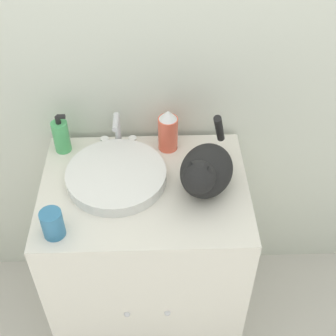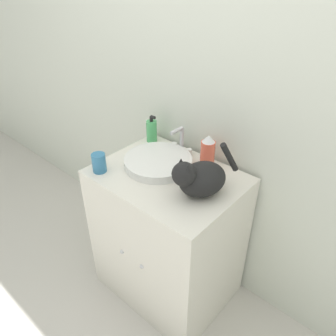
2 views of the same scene
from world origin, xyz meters
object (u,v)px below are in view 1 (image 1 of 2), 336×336
Objects in this scene: soap_bottle at (61,136)px; cup at (53,224)px; cat at (205,171)px; spray_bottle at (168,130)px.

cup is at bearing -86.50° from soap_bottle.
cat is 2.01× the size of spray_bottle.
soap_bottle is 0.42m from cup.
cat reaches higher than soap_bottle.
spray_bottle is (-0.12, 0.23, -0.01)m from cat.
cup is (-0.38, -0.42, -0.03)m from spray_bottle.
soap_bottle is at bearing 93.50° from cup.
cup is (-0.50, -0.18, -0.04)m from cat.
cat reaches higher than cup.
soap_bottle reaches higher than cup.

